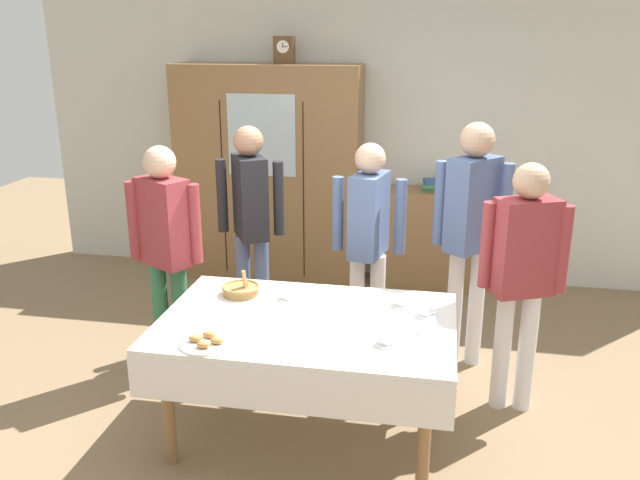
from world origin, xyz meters
name	(u,v)px	position (x,y,z in m)	size (l,w,h in m)	color
ground_plane	(314,415)	(0.00, 0.00, 0.00)	(12.00, 12.00, 0.00)	#846B4C
back_wall	(368,138)	(0.00, 2.65, 1.35)	(6.40, 0.10, 2.70)	silver
dining_table	(306,337)	(0.00, -0.24, 0.66)	(1.68, 1.10, 0.75)	olive
wall_cabinet	(269,175)	(-0.90, 2.35, 1.02)	(1.74, 0.46, 2.04)	olive
mantel_clock	(284,50)	(-0.73, 2.35, 2.16)	(0.18, 0.11, 0.24)	brown
bookshelf_low	(427,238)	(0.61, 2.41, 0.46)	(0.98, 0.35, 0.92)	olive
book_stack	(430,185)	(0.61, 2.41, 0.97)	(0.14, 0.22, 0.09)	#3D754C
tea_cup_near_left	(426,312)	(0.67, -0.03, 0.78)	(0.13, 0.13, 0.06)	white
tea_cup_far_right	(288,295)	(-0.17, 0.06, 0.78)	(0.13, 0.13, 0.06)	white
tea_cup_front_edge	(401,302)	(0.52, 0.09, 0.78)	(0.13, 0.13, 0.06)	silver
tea_cup_center	(386,340)	(0.47, -0.43, 0.78)	(0.13, 0.13, 0.06)	silver
bread_basket	(241,289)	(-0.48, 0.09, 0.79)	(0.24, 0.24, 0.16)	#9E7542
pastry_plate	(206,342)	(-0.46, -0.61, 0.77)	(0.28, 0.28, 0.05)	white
spoon_near_right	(233,308)	(-0.47, -0.13, 0.76)	(0.12, 0.02, 0.01)	silver
spoon_back_edge	(413,333)	(0.61, -0.28, 0.76)	(0.12, 0.02, 0.01)	silver
person_by_cabinet	(369,231)	(0.22, 0.88, 0.97)	(0.52, 0.39, 1.60)	silver
person_behind_table_left	(251,212)	(-0.69, 1.04, 1.02)	(0.52, 0.41, 1.67)	slate
person_beside_shelf	(471,221)	(0.93, 0.89, 1.08)	(0.52, 0.40, 1.75)	silver
person_behind_table_right	(165,239)	(-1.11, 0.41, 0.98)	(0.52, 0.35, 1.62)	#33704C
person_near_right_end	(523,266)	(1.22, 0.33, 0.97)	(0.52, 0.33, 1.60)	silver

